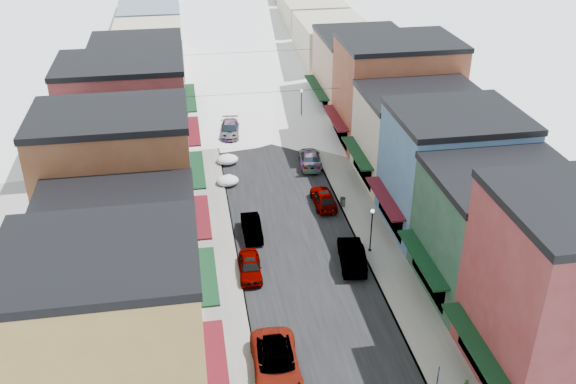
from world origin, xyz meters
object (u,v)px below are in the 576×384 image
object	(u,v)px
trash_can	(343,202)
car_silver_sedan	(250,267)
car_white_suv	(276,364)
streetlamp_near	(372,225)
car_dark_hatch	(252,228)
car_green_sedan	(352,255)

from	to	relation	value
trash_can	car_silver_sedan	bearing A→B (deg)	-136.82
car_white_suv	trash_can	xyz separation A→B (m)	(9.11, 19.71, -0.29)
streetlamp_near	trash_can	bearing A→B (deg)	93.41
car_dark_hatch	car_green_sedan	world-z (taller)	car_green_sedan
car_silver_sedan	car_green_sedan	size ratio (longest dim) A/B	0.82
car_white_suv	car_silver_sedan	xyz separation A→B (m)	(-0.39, 10.80, -0.14)
car_green_sedan	trash_can	world-z (taller)	car_green_sedan
car_white_suv	car_green_sedan	size ratio (longest dim) A/B	1.20
car_white_suv	streetlamp_near	xyz separation A→B (m)	(9.55, 12.26, 1.72)
car_silver_sedan	streetlamp_near	distance (m)	10.22
car_white_suv	trash_can	size ratio (longest dim) A/B	7.45
car_dark_hatch	trash_can	size ratio (longest dim) A/B	5.17
car_silver_sedan	streetlamp_near	world-z (taller)	streetlamp_near
car_dark_hatch	trash_can	bearing A→B (deg)	20.70
car_white_suv	car_silver_sedan	distance (m)	10.80
streetlamp_near	car_green_sedan	bearing A→B (deg)	-143.64
car_silver_sedan	car_dark_hatch	bearing A→B (deg)	84.49
car_white_suv	car_dark_hatch	bearing A→B (deg)	90.49
car_green_sedan	trash_can	bearing A→B (deg)	-91.76
car_white_suv	streetlamp_near	world-z (taller)	streetlamp_near
car_white_suv	car_dark_hatch	world-z (taller)	car_white_suv
trash_can	car_green_sedan	bearing A→B (deg)	-99.33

